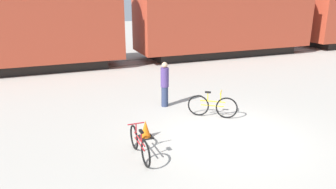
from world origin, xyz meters
The scene contains 8 objects.
ground_plane centered at (0.00, 0.00, 0.00)m, with size 80.00×80.00×0.00m, color #A8A399.
freight_train centered at (0.00, 11.58, 2.77)m, with size 51.78×3.20×5.33m.
rail_near centered at (0.00, 10.86, 0.01)m, with size 63.78×0.07×0.01m, color #4C4238.
rail_far centered at (0.00, 12.30, 0.01)m, with size 63.78×0.07×0.01m, color #4C4238.
bicycle_maroon centered at (-2.94, -0.20, 0.37)m, with size 0.46×1.75×0.86m.
bicycle_yellow centered at (0.27, 1.67, 0.40)m, with size 1.43×1.08×0.94m.
person_in_purple centered at (-0.88, 3.33, 0.88)m, with size 0.31×0.31×1.72m.
traffic_cone centered at (-2.43, 0.90, 0.25)m, with size 0.40×0.40×0.55m.
Camera 1 is at (-5.12, -7.75, 4.23)m, focal length 35.00 mm.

